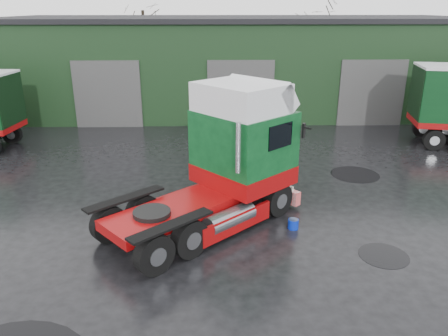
# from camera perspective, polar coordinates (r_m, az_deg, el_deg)

# --- Properties ---
(ground) EXTENTS (100.00, 100.00, 0.00)m
(ground) POSITION_cam_1_polar(r_m,az_deg,el_deg) (14.14, -2.62, -9.18)
(ground) COLOR black
(warehouse) EXTENTS (32.40, 12.40, 6.30)m
(warehouse) POSITION_cam_1_polar(r_m,az_deg,el_deg) (32.57, 1.54, 13.63)
(warehouse) COLOR black
(warehouse) RESTS_ON ground
(hero_tractor) EXTENTS (7.72, 7.40, 4.67)m
(hero_tractor) POSITION_cam_1_polar(r_m,az_deg,el_deg) (13.87, -3.50, 0.82)
(hero_tractor) COLOR #0B411B
(hero_tractor) RESTS_ON ground
(wash_bucket) EXTENTS (0.47, 0.47, 0.33)m
(wash_bucket) POSITION_cam_1_polar(r_m,az_deg,el_deg) (14.82, 9.03, -7.23)
(wash_bucket) COLOR #0821AD
(wash_bucket) RESTS_ON ground
(tree_back_a) EXTENTS (4.40, 4.40, 9.50)m
(tree_back_a) POSITION_cam_1_polar(r_m,az_deg,el_deg) (42.83, -10.42, 17.08)
(tree_back_a) COLOR black
(tree_back_a) RESTS_ON ground
(tree_back_b) EXTENTS (4.40, 4.40, 7.50)m
(tree_back_b) POSITION_cam_1_polar(r_m,az_deg,el_deg) (43.51, 11.84, 15.71)
(tree_back_b) COLOR black
(tree_back_b) RESTS_ON ground
(puddle_1) EXTENTS (2.11, 2.11, 0.01)m
(puddle_1) POSITION_cam_1_polar(r_m,az_deg,el_deg) (20.10, 16.73, -0.80)
(puddle_1) COLOR black
(puddle_1) RESTS_ON ground
(puddle_3) EXTENTS (1.47, 1.47, 0.01)m
(puddle_3) POSITION_cam_1_polar(r_m,az_deg,el_deg) (14.07, 20.13, -10.69)
(puddle_3) COLOR black
(puddle_3) RESTS_ON ground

